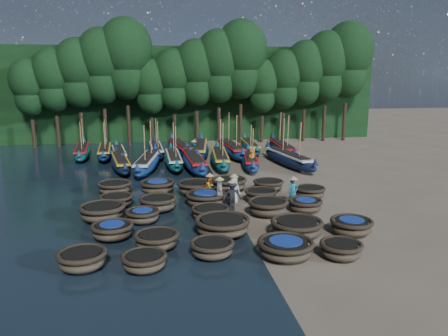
{
  "coord_description": "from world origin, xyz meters",
  "views": [
    {
      "loc": [
        -3.95,
        -24.95,
        7.26
      ],
      "look_at": [
        0.18,
        1.99,
        1.3
      ],
      "focal_mm": 35.0,
      "sensor_mm": 36.0,
      "label": 1
    }
  ],
  "objects": [
    {
      "name": "coracle_16",
      "position": [
        -4.06,
        -2.3,
        0.46
      ],
      "size": [
        2.2,
        2.2,
        0.8
      ],
      "rotation": [
        0.0,
        0.0,
        0.22
      ],
      "color": "brown",
      "rests_on": "ground"
    },
    {
      "name": "tree_13",
      "position": [
        13.9,
        20.0,
        8.0
      ],
      "size": [
        4.92,
        4.92,
        11.6
      ],
      "color": "black",
      "rests_on": "ground"
    },
    {
      "name": "long_boat_16",
      "position": [
        4.58,
        14.54,
        0.52
      ],
      "size": [
        1.73,
        7.81,
        1.38
      ],
      "rotation": [
        0.0,
        0.0,
        -0.05
      ],
      "color": "#0F5759",
      "rests_on": "ground"
    },
    {
      "name": "coracle_5",
      "position": [
        -6.07,
        -6.07,
        0.42
      ],
      "size": [
        1.96,
        1.96,
        0.72
      ],
      "rotation": [
        0.0,
        0.0,
        0.13
      ],
      "color": "brown",
      "rests_on": "ground"
    },
    {
      "name": "coracle_11",
      "position": [
        -4.8,
        -4.09,
        0.39
      ],
      "size": [
        1.92,
        1.92,
        0.67
      ],
      "rotation": [
        0.0,
        0.0,
        -0.27
      ],
      "color": "brown",
      "rests_on": "ground"
    },
    {
      "name": "tree_5",
      "position": [
        -4.5,
        20.0,
        5.97
      ],
      "size": [
        3.68,
        3.68,
        8.68
      ],
      "color": "black",
      "rests_on": "ground"
    },
    {
      "name": "coracle_2",
      "position": [
        -1.94,
        -8.69,
        0.4
      ],
      "size": [
        2.01,
        2.01,
        0.69
      ],
      "rotation": [
        0.0,
        0.0,
        0.24
      ],
      "color": "brown",
      "rests_on": "ground"
    },
    {
      "name": "coracle_13",
      "position": [
        1.57,
        -3.93,
        0.48
      ],
      "size": [
        2.1,
        2.1,
        0.83
      ],
      "rotation": [
        0.0,
        0.0,
        0.02
      ],
      "color": "brown",
      "rests_on": "ground"
    },
    {
      "name": "coracle_6",
      "position": [
        -4.13,
        -7.49,
        0.41
      ],
      "size": [
        2.15,
        2.15,
        0.71
      ],
      "rotation": [
        0.0,
        0.0,
        0.26
      ],
      "color": "brown",
      "rests_on": "ground"
    },
    {
      "name": "tree_10",
      "position": [
        7.0,
        20.0,
        5.97
      ],
      "size": [
        3.68,
        3.68,
        8.68
      ],
      "color": "black",
      "rests_on": "ground"
    },
    {
      "name": "coracle_17",
      "position": [
        -1.42,
        -1.8,
        0.46
      ],
      "size": [
        2.73,
        2.73,
        0.79
      ],
      "rotation": [
        0.0,
        0.0,
        -0.38
      ],
      "color": "brown",
      "rests_on": "ground"
    },
    {
      "name": "tree_8",
      "position": [
        2.4,
        20.0,
        8.0
      ],
      "size": [
        4.92,
        4.92,
        11.6
      ],
      "color": "black",
      "rests_on": "ground"
    },
    {
      "name": "coracle_0",
      "position": [
        -6.9,
        -9.07,
        0.42
      ],
      "size": [
        2.15,
        2.15,
        0.74
      ],
      "rotation": [
        0.0,
        0.0,
        -0.3
      ],
      "color": "brown",
      "rests_on": "ground"
    },
    {
      "name": "tree_11",
      "position": [
        9.3,
        20.0,
        6.65
      ],
      "size": [
        4.09,
        4.09,
        9.65
      ],
      "color": "black",
      "rests_on": "ground"
    },
    {
      "name": "coracle_23",
      "position": [
        0.37,
        1.16,
        0.47
      ],
      "size": [
        2.33,
        2.33,
        0.82
      ],
      "rotation": [
        0.0,
        0.0,
        -0.13
      ],
      "color": "brown",
      "rests_on": "ground"
    },
    {
      "name": "long_boat_13",
      "position": [
        -1.97,
        14.25,
        0.58
      ],
      "size": [
        2.77,
        8.59,
        1.53
      ],
      "rotation": [
        0.0,
        0.0,
        0.15
      ],
      "color": "navy",
      "rests_on": "ground"
    },
    {
      "name": "coracle_18",
      "position": [
        1.78,
        -1.51,
        0.43
      ],
      "size": [
        1.92,
        1.92,
        0.75
      ],
      "rotation": [
        0.0,
        0.0,
        -0.12
      ],
      "color": "brown",
      "rests_on": "ground"
    },
    {
      "name": "long_boat_12",
      "position": [
        -4.1,
        13.84,
        0.51
      ],
      "size": [
        1.75,
        7.6,
        3.23
      ],
      "rotation": [
        0.0,
        0.0,
        0.06
      ],
      "color": "#0F1638",
      "rests_on": "ground"
    },
    {
      "name": "coracle_22",
      "position": [
        -1.82,
        0.51,
        0.49
      ],
      "size": [
        2.45,
        2.45,
        0.85
      ],
      "rotation": [
        0.0,
        0.0,
        -0.28
      ],
      "color": "brown",
      "rests_on": "ground"
    },
    {
      "name": "tree_14",
      "position": [
        16.2,
        20.0,
        8.67
      ],
      "size": [
        5.34,
        5.34,
        12.58
      ],
      "color": "black",
      "rests_on": "ground"
    },
    {
      "name": "coracle_15",
      "position": [
        -6.32,
        -1.23,
        0.39
      ],
      "size": [
        2.3,
        2.3,
        0.69
      ],
      "rotation": [
        0.0,
        0.0,
        0.43
      ],
      "color": "brown",
      "rests_on": "ground"
    },
    {
      "name": "coracle_1",
      "position": [
        -4.6,
        -9.48,
        0.38
      ],
      "size": [
        1.74,
        1.74,
        0.66
      ],
      "rotation": [
        0.0,
        0.0,
        0.06
      ],
      "color": "brown",
      "rests_on": "ground"
    },
    {
      "name": "fisherman_5",
      "position": [
        -0.97,
        11.27,
        0.87
      ],
      "size": [
        1.62,
        0.97,
        1.87
      ],
      "rotation": [
        0.0,
        0.0,
        3.48
      ],
      "color": "#195F6C",
      "rests_on": "ground"
    },
    {
      "name": "coracle_24",
      "position": [
        2.81,
        0.79,
        0.39
      ],
      "size": [
        2.07,
        2.07,
        0.69
      ],
      "rotation": [
        0.0,
        0.0,
        -0.18
      ],
      "color": "brown",
      "rests_on": "ground"
    },
    {
      "name": "tree_1",
      "position": [
        -13.7,
        20.0,
        6.65
      ],
      "size": [
        4.09,
        4.09,
        9.65
      ],
      "color": "black",
      "rests_on": "ground"
    },
    {
      "name": "tree_7",
      "position": [
        0.1,
        20.0,
        7.32
      ],
      "size": [
        4.51,
        4.51,
        10.63
      ],
      "color": "black",
      "rests_on": "ground"
    },
    {
      "name": "tree_12",
      "position": [
        11.6,
        20.0,
        7.32
      ],
      "size": [
        4.51,
        4.51,
        10.63
      ],
      "color": "black",
      "rests_on": "ground"
    },
    {
      "name": "long_boat_15",
      "position": [
        2.49,
        12.93,
        0.6
      ],
      "size": [
        2.09,
        8.86,
        3.77
      ],
      "rotation": [
        0.0,
        0.0,
        0.06
      ],
      "color": "navy",
      "rests_on": "ground"
    },
    {
      "name": "long_boat_6",
      "position": [
        0.93,
        8.89,
        0.57
      ],
      "size": [
        2.12,
        8.45,
        3.6
      ],
      "rotation": [
        0.0,
        0.0,
        -0.08
      ],
      "color": "#0F5759",
      "rests_on": "ground"
    },
    {
      "name": "fisherman_0",
      "position": [
        0.23,
        -1.39,
        0.87
      ],
      "size": [
        0.92,
        0.9,
        1.8
      ],
      "rotation": [
        0.0,
        0.0,
        2.4
      ],
      "color": "silver",
      "rests_on": "ground"
    },
    {
      "name": "fisherman_1",
      "position": [
        3.32,
        -2.62,
        0.92
      ],
      "size": [
        0.67,
        0.53,
        1.83
      ],
      "rotation": [
        0.0,
        0.0,
        0.26
      ],
      "color": "#195F6C",
      "rests_on": "ground"
    },
    {
      "name": "coracle_4",
      "position": [
        3.12,
        -9.6,
        0.4
      ],
      "size": [
        1.79,
        1.79,
        0.69
      ],
      "rotation": [
        0.0,
        0.0,
        0.15
      ],
      "color": "brown",
      "rests_on": "ground"
    },
    {
      "name": "long_boat_2",
      "position": [
        -6.84,
        8.65,
        0.52
      ],
      "size": [
        2.57,
        7.63,
        1.36
      ],
      "rotation": [
        0.0,
        0.0,
        0.17
      ],
      "color": "#0F1638",
      "rests_on": "ground"
    },
    {
      "name": "tree_0",
      "position": [
        -16.0,
        20.0,
        5.97
      ],
      "size": [
        3.68,
        3.68,
        8.68
      ],
      "color": "black",
      "rests_on": "ground"
    },
    {
      "name": "long_boat_8",
      "position": [
        6.27,
        7.8,
        0.58
      ],
      "size": [
        2.89,
        8.51,
        3.66
      ],
      "rotation": [
        0.0,
        0.0,
        0.17
      ],
      "color": "#0F1638",
      "rests_on": "ground"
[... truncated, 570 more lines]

